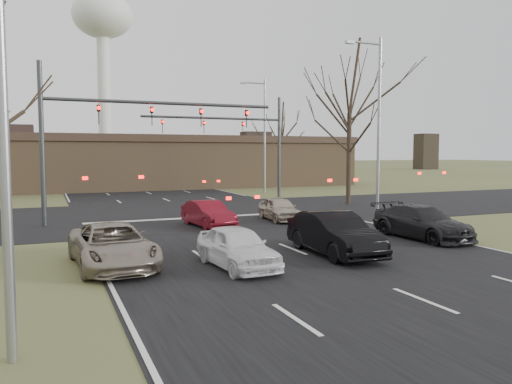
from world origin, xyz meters
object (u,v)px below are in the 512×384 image
Objects in this scene: building at (155,162)px; car_red_ahead at (208,214)px; streetlight_left at (12,33)px; car_charcoal_sedan at (422,222)px; streetlight_right_far at (263,130)px; car_silver_suv at (113,246)px; car_white_sedan at (237,247)px; mast_arm_far at (247,134)px; streetlight_right_near at (376,117)px; mast_arm_near at (111,124)px; car_black_hatch at (334,234)px; car_silver_ahead at (280,209)px; water_tower at (103,26)px.

building is 28.59m from car_red_ahead.
car_charcoal_sedan is at bearing 25.21° from streetlight_left.
streetlight_right_far is (7.32, -11.00, 2.92)m from building.
streetlight_right_far reaches higher than car_silver_suv.
car_silver_suv reaches higher than car_white_sedan.
streetlight_right_near is (2.64, -13.00, 0.57)m from mast_arm_far.
car_white_sedan is at bearing 40.70° from streetlight_left.
mast_arm_near is at bearing -106.13° from building.
streetlight_left is 1.00× the size of streetlight_right_far.
mast_arm_near is at bearing 78.07° from streetlight_left.
streetlight_right_near is 2.17× the size of car_black_hatch.
car_silver_suv reaches higher than car_red_ahead.
streetlight_right_far is (14.55, 14.00, 0.51)m from mast_arm_near.
building is at bearing 78.32° from car_white_sedan.
streetlight_right_near is 2.09× the size of car_charcoal_sedan.
car_black_hatch is (-1.08, -36.42, -1.91)m from building.
car_silver_suv is 3.93m from car_white_sedan.
streetlight_left is at bearing -157.67° from car_charcoal_sedan.
streetlight_left is 2.73× the size of car_silver_ahead.
mast_arm_near is 17.38m from streetlight_left.
mast_arm_near reaches higher than car_black_hatch.
water_tower is 111.80m from mast_arm_near.
car_charcoal_sedan is (5.18, 1.44, -0.07)m from car_black_hatch.
car_silver_ahead is (2.08, 8.79, -0.14)m from car_black_hatch.
mast_arm_near is at bearing 79.60° from car_silver_suv.
streetlight_right_near is at bearing 48.93° from car_black_hatch.
streetlight_right_near reaches higher than car_silver_suv.
mast_arm_near is 1.21× the size of streetlight_left.
car_black_hatch is (-5.08, -118.42, -34.71)m from water_tower.
car_silver_ahead is at bearing -104.15° from mast_arm_far.
streetlight_right_near is at bearing -88.53° from water_tower.
car_silver_suv is at bearing 173.56° from car_black_hatch.
mast_arm_far is at bearing 41.22° from mast_arm_near.
streetlight_left is at bearing -104.45° from building.
streetlight_right_near is at bearing 65.80° from car_charcoal_sedan.
car_black_hatch reaches higher than car_white_sedan.
car_charcoal_sedan is at bearing 8.11° from car_white_sedan.
mast_arm_far is (4.18, -15.00, 2.35)m from building.
car_silver_suv is 1.27× the size of car_red_ahead.
mast_arm_far is 2.87× the size of car_white_sedan.
building reaches higher than car_red_ahead.
car_silver_suv is (-12.68, -20.30, -4.33)m from mast_arm_far.
car_black_hatch is at bearing -133.19° from streetlight_right_near.
car_charcoal_sedan is at bearing -89.95° from water_tower.
streetlight_left is at bearing -148.07° from car_black_hatch.
mast_arm_far is 20.44m from car_charcoal_sedan.
streetlight_left is 8.62m from car_silver_suv.
building is 8.87× the size of car_charcoal_sedan.
car_silver_suv reaches higher than car_silver_ahead.
car_white_sedan is 0.81× the size of car_charcoal_sedan.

